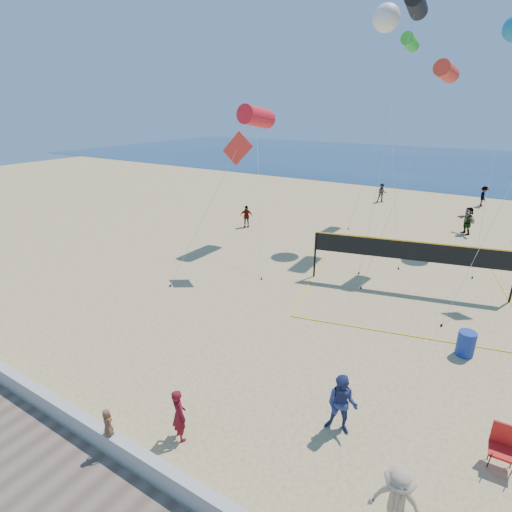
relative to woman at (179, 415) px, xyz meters
The scene contains 20 objects.
ground 2.40m from the woman, 48.26° to the left, with size 120.00×120.00×0.00m, color #D3B777.
ocean 63.71m from the woman, 88.64° to the left, with size 140.00×50.00×0.03m, color navy.
seawall 2.06m from the woman, 41.00° to the right, with size 32.00×0.30×0.60m, color #BABBB5.
woman is the anchor object (origin of this frame).
toddler 1.80m from the woman, 132.05° to the right, with size 0.37×0.24×0.77m, color brown.
bystander_a 4.43m from the woman, 35.33° to the left, with size 0.87×0.68×1.80m, color navy.
bystander_b 5.61m from the woman, ahead, with size 1.12×0.64×1.73m, color tan.
far_person_0 20.26m from the woman, 118.32° to the left, with size 0.96×0.40×1.63m, color gray.
far_person_1 25.07m from the woman, 79.71° to the left, with size 1.79×0.57×1.93m, color gray.
far_person_3 31.51m from the woman, 96.13° to the left, with size 0.84×0.65×1.72m, color gray.
far_person_4 34.88m from the woman, 82.10° to the left, with size 1.16×0.67×1.80m, color gray.
camp_chair 8.30m from the woman, 26.06° to the left, with size 0.65×0.79×1.29m.
trash_barrel 10.44m from the woman, 53.99° to the left, with size 0.63×0.63×0.94m, color navy.
volleyball_net 13.48m from the woman, 77.23° to the left, with size 11.23×11.12×2.50m.
kite_0 18.79m from the woman, 115.18° to the left, with size 4.40×6.95×8.65m.
kite_1 24.47m from the woman, 89.72° to the left, with size 1.17×8.33×14.53m.
kite_2 20.21m from the woman, 81.48° to the left, with size 2.10×6.87×10.68m.
kite_3 13.40m from the woman, 117.48° to the left, with size 2.42×4.15×7.37m.
kite_6 24.32m from the woman, 94.23° to the left, with size 4.71×6.38×14.13m.
kite_8 29.45m from the woman, 93.05° to the left, with size 1.97×6.71×13.34m.
Camera 1 is at (4.76, -7.78, 8.58)m, focal length 28.00 mm.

